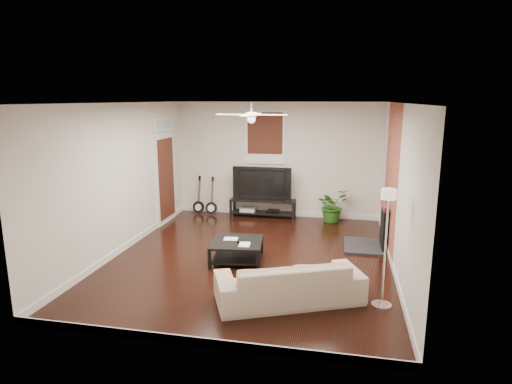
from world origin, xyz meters
TOP-DOWN VIEW (x-y plane):
  - room at (0.00, 0.00)m, footprint 5.01×6.01m
  - brick_accent at (2.49, 1.00)m, footprint 0.02×2.20m
  - fireplace at (2.20, 1.00)m, footprint 0.80×1.10m
  - window_back at (-0.30, 2.97)m, footprint 1.00×0.06m
  - door_left at (-2.46, 1.90)m, footprint 0.08×1.00m
  - tv_stand at (-0.31, 2.78)m, footprint 1.60×0.43m
  - tv at (-0.31, 2.80)m, footprint 1.43×0.19m
  - coffee_table at (-0.22, -0.24)m, footprint 1.00×1.00m
  - sofa at (0.89, -1.61)m, footprint 2.24×1.58m
  - floor_lamp at (2.20, -1.51)m, footprint 0.37×0.37m
  - potted_plant at (1.38, 2.68)m, footprint 0.95×0.96m
  - guitar_left at (-1.97, 2.75)m, footprint 0.32×0.24m
  - guitar_right at (-1.62, 2.72)m, footprint 0.30×0.21m
  - ceiling_fan at (0.00, 0.00)m, footprint 1.24×1.24m

SIDE VIEW (x-z plane):
  - coffee_table at x=-0.22m, z-range 0.00..0.38m
  - tv_stand at x=-0.31m, z-range 0.00..0.45m
  - sofa at x=0.89m, z-range 0.00..0.61m
  - potted_plant at x=1.38m, z-range 0.00..0.81m
  - fireplace at x=2.20m, z-range 0.00..0.92m
  - guitar_left at x=-1.97m, z-range 0.00..0.96m
  - guitar_right at x=-1.62m, z-range 0.00..0.96m
  - floor_lamp at x=2.20m, z-range 0.00..1.70m
  - tv at x=-0.31m, z-range 0.45..1.27m
  - door_left at x=-2.46m, z-range 0.00..2.50m
  - room at x=0.00m, z-range 0.00..2.80m
  - brick_accent at x=2.49m, z-range 0.00..2.80m
  - window_back at x=-0.30m, z-range 1.30..2.60m
  - ceiling_fan at x=0.00m, z-range 2.44..2.76m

